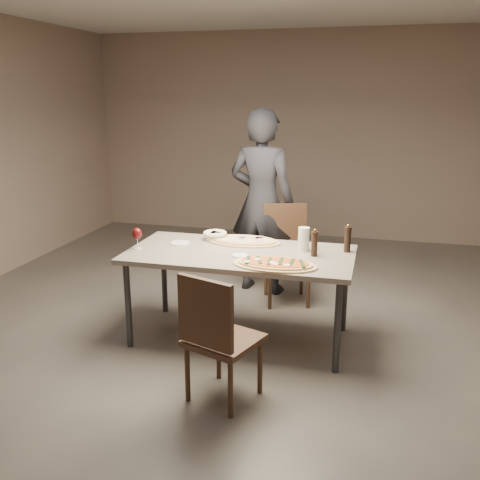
% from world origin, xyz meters
% --- Properties ---
extents(room, '(7.00, 7.00, 7.00)m').
position_xyz_m(room, '(0.00, 0.00, 1.40)').
color(room, '#57514B').
rests_on(room, ground).
extents(dining_table, '(1.80, 0.90, 0.75)m').
position_xyz_m(dining_table, '(0.00, 0.00, 0.69)').
color(dining_table, gray).
rests_on(dining_table, ground).
extents(zucchini_pizza, '(0.63, 0.35, 0.05)m').
position_xyz_m(zucchini_pizza, '(0.34, -0.28, 0.77)').
color(zucchini_pizza, tan).
rests_on(zucchini_pizza, dining_table).
extents(ham_pizza, '(0.63, 0.35, 0.04)m').
position_xyz_m(ham_pizza, '(-0.04, 0.28, 0.77)').
color(ham_pizza, tan).
rests_on(ham_pizza, dining_table).
extents(bread_basket, '(0.20, 0.20, 0.07)m').
position_xyz_m(bread_basket, '(-0.30, 0.31, 0.79)').
color(bread_basket, beige).
rests_on(bread_basket, dining_table).
extents(oil_dish, '(0.12, 0.12, 0.01)m').
position_xyz_m(oil_dish, '(0.03, -0.12, 0.76)').
color(oil_dish, white).
rests_on(oil_dish, dining_table).
extents(pepper_mill_left, '(0.06, 0.06, 0.23)m').
position_xyz_m(pepper_mill_left, '(0.83, 0.22, 0.86)').
color(pepper_mill_left, black).
rests_on(pepper_mill_left, dining_table).
extents(pepper_mill_right, '(0.06, 0.06, 0.22)m').
position_xyz_m(pepper_mill_right, '(0.59, 0.04, 0.85)').
color(pepper_mill_right, black).
rests_on(pepper_mill_right, dining_table).
extents(carafe, '(0.09, 0.09, 0.19)m').
position_xyz_m(carafe, '(0.48, 0.17, 0.85)').
color(carafe, silver).
rests_on(carafe, dining_table).
extents(wine_glass, '(0.08, 0.08, 0.18)m').
position_xyz_m(wine_glass, '(-0.83, -0.12, 0.87)').
color(wine_glass, silver).
rests_on(wine_glass, dining_table).
extents(side_plate, '(0.16, 0.16, 0.01)m').
position_xyz_m(side_plate, '(-0.55, 0.11, 0.76)').
color(side_plate, white).
rests_on(side_plate, dining_table).
extents(chair_near, '(0.54, 0.54, 0.90)m').
position_xyz_m(chair_near, '(0.09, -0.97, 0.50)').
color(chair_near, '#3E281A').
rests_on(chair_near, ground).
extents(chair_far, '(0.56, 0.56, 0.94)m').
position_xyz_m(chair_far, '(0.20, 0.99, 0.53)').
color(chair_far, '#3E281A').
rests_on(chair_far, ground).
extents(diner, '(0.74, 0.55, 1.85)m').
position_xyz_m(diner, '(-0.08, 1.16, 0.92)').
color(diner, black).
rests_on(diner, ground).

